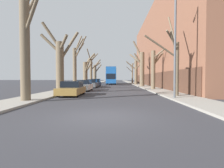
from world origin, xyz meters
TOP-DOWN VIEW (x-y plane):
  - ground_plane at (0.00, 0.00)m, footprint 300.00×300.00m
  - sidewalk_left at (-5.93, 50.00)m, footprint 2.63×120.00m
  - sidewalk_right at (5.93, 50.00)m, footprint 2.63×120.00m
  - building_facade_right at (12.23, 28.13)m, footprint 10.08×44.18m
  - street_tree_left_0 at (-5.44, 4.36)m, footprint 1.75×2.67m
  - street_tree_left_1 at (-5.46, 11.31)m, footprint 4.01×2.10m
  - street_tree_left_2 at (-5.46, 18.58)m, footprint 2.23×2.97m
  - street_tree_left_3 at (-5.38, 26.88)m, footprint 2.38×3.24m
  - street_tree_left_4 at (-5.36, 34.24)m, footprint 2.42×4.89m
  - street_tree_left_5 at (-5.28, 41.43)m, footprint 2.27×3.08m
  - street_tree_right_0 at (5.53, 7.79)m, footprint 3.05×3.01m
  - street_tree_right_1 at (5.80, 17.08)m, footprint 2.63×2.45m
  - street_tree_right_2 at (5.42, 26.89)m, footprint 2.79×2.43m
  - street_tree_right_3 at (5.52, 37.10)m, footprint 3.80×2.42m
  - street_tree_right_4 at (5.51, 46.71)m, footprint 3.27×3.20m
  - double_decker_bus at (-0.73, 40.49)m, footprint 2.56×10.67m
  - parked_car_0 at (-3.53, 8.85)m, footprint 1.87×4.33m
  - parked_car_1 at (-3.53, 15.11)m, footprint 1.71×4.36m
  - parked_car_2 at (-3.53, 21.86)m, footprint 1.73×4.40m
  - parked_car_3 at (-3.53, 27.54)m, footprint 1.86×4.11m
  - lamp_post at (4.92, 6.16)m, footprint 1.40×0.20m

SIDE VIEW (x-z plane):
  - ground_plane at x=0.00m, z-range 0.00..0.00m
  - sidewalk_left at x=-5.93m, z-range 0.00..0.12m
  - sidewalk_right at x=5.93m, z-range 0.00..0.12m
  - parked_car_0 at x=-3.53m, z-range -0.03..1.30m
  - parked_car_1 at x=-3.53m, z-range -0.04..1.35m
  - parked_car_2 at x=-3.53m, z-range -0.04..1.39m
  - parked_car_3 at x=-3.53m, z-range -0.05..1.45m
  - double_decker_bus at x=-0.73m, z-range 0.29..4.77m
  - street_tree_left_3 at x=-5.38m, z-range -0.49..6.09m
  - street_tree_right_0 at x=5.53m, z-range -0.77..6.55m
  - street_tree_right_1 at x=5.80m, z-range -0.09..6.07m
  - street_tree_left_5 at x=-5.28m, z-range -0.33..6.41m
  - street_tree_left_1 at x=-5.46m, z-range -0.44..7.00m
  - street_tree_right_4 at x=5.51m, z-range -0.34..7.06m
  - street_tree_right_3 at x=5.52m, z-range -0.17..6.95m
  - street_tree_left_2 at x=-5.46m, z-range -0.41..7.74m
  - street_tree_left_4 at x=-5.36m, z-range -0.46..7.90m
  - street_tree_left_0 at x=-5.44m, z-range -0.84..8.45m
  - street_tree_right_2 at x=5.42m, z-range -0.60..8.23m
  - lamp_post at x=4.92m, z-range 0.47..9.19m
  - building_facade_right at x=12.23m, z-range -0.01..15.24m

